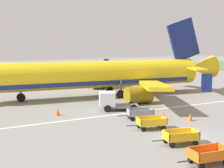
# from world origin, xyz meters

# --- Properties ---
(ground_plane) EXTENTS (220.00, 220.00, 0.00)m
(ground_plane) POSITION_xyz_m (0.00, 0.00, 0.00)
(ground_plane) COLOR gray
(grass_strip) EXTENTS (220.00, 28.00, 0.06)m
(grass_strip) POSITION_xyz_m (0.00, 55.74, 0.03)
(grass_strip) COLOR #518442
(grass_strip) RESTS_ON ground
(apron_stripe) EXTENTS (120.00, 0.36, 0.01)m
(apron_stripe) POSITION_xyz_m (0.00, 9.69, 0.01)
(apron_stripe) COLOR silver
(apron_stripe) RESTS_ON ground
(airplane) EXTENTS (37.66, 30.31, 11.34)m
(airplane) POSITION_xyz_m (3.05, 20.43, 3.05)
(airplane) COLOR yellow
(airplane) RESTS_ON ground
(baggage_cart_second_in_row) EXTENTS (3.62, 1.72, 1.07)m
(baggage_cart_second_in_row) POSITION_xyz_m (-2.84, -5.18, 0.60)
(baggage_cart_second_in_row) COLOR orange
(baggage_cart_second_in_row) RESTS_ON ground
(baggage_cart_third_in_row) EXTENTS (3.62, 1.98, 1.07)m
(baggage_cart_third_in_row) POSITION_xyz_m (-1.82, -1.30, 0.60)
(baggage_cart_third_in_row) COLOR gold
(baggage_cart_third_in_row) RESTS_ON ground
(baggage_cart_fourth_in_row) EXTENTS (3.62, 1.97, 1.07)m
(baggage_cart_fourth_in_row) POSITION_xyz_m (-1.26, 3.25, 0.60)
(baggage_cart_fourth_in_row) COLOR gold
(baggage_cart_fourth_in_row) RESTS_ON ground
(baggage_cart_far_end) EXTENTS (3.61, 2.08, 1.07)m
(baggage_cart_far_end) POSITION_xyz_m (-0.12, 6.75, 0.60)
(baggage_cart_far_end) COLOR gray
(baggage_cart_far_end) RESTS_ON ground
(service_truck_beside_carts) EXTENTS (4.77, 3.48, 2.10)m
(service_truck_beside_carts) POSITION_xyz_m (-0.66, 11.74, 1.10)
(service_truck_beside_carts) COLOR slate
(service_truck_beside_carts) RESTS_ON ground
(traffic_cone_near_plane) EXTENTS (0.55, 0.55, 0.73)m
(traffic_cone_near_plane) POSITION_xyz_m (-6.78, 12.35, 0.36)
(traffic_cone_near_plane) COLOR orange
(traffic_cone_near_plane) RESTS_ON ground
(traffic_cone_mid_apron) EXTENTS (0.57, 0.57, 0.75)m
(traffic_cone_mid_apron) POSITION_xyz_m (1.79, 5.57, 0.37)
(traffic_cone_mid_apron) COLOR orange
(traffic_cone_mid_apron) RESTS_ON ground
(traffic_cone_by_carts) EXTENTS (0.55, 0.55, 0.72)m
(traffic_cone_by_carts) POSITION_xyz_m (3.83, 3.89, 0.36)
(traffic_cone_by_carts) COLOR orange
(traffic_cone_by_carts) RESTS_ON ground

